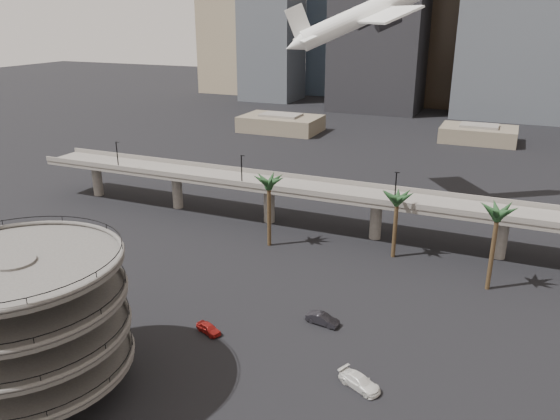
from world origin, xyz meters
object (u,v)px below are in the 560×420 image
at_px(car_a, 209,328).
at_px(car_b, 323,319).
at_px(overpass, 321,194).
at_px(airborne_jet, 375,10).
at_px(parking_ramp, 23,315).
at_px(car_c, 360,382).

height_order(car_a, car_b, car_b).
bearing_deg(overpass, airborne_jet, 74.43).
xyz_separation_m(airborne_jet, car_a, (-5.87, -57.28, -40.09)).
xyz_separation_m(airborne_jet, car_b, (7.35, -49.20, -39.99)).
xyz_separation_m(parking_ramp, airborne_jet, (17.57, 75.40, 30.92)).
bearing_deg(parking_ramp, car_b, 46.43).
xyz_separation_m(airborne_jet, car_c, (15.66, -60.30, -40.00)).
relative_size(parking_ramp, car_a, 5.63).
xyz_separation_m(parking_ramp, car_b, (24.92, 26.20, -9.07)).
distance_m(overpass, car_b, 35.51).
xyz_separation_m(overpass, car_c, (20.23, -43.90, -6.58)).
bearing_deg(car_a, airborne_jet, 15.91).
relative_size(overpass, car_a, 33.00).
relative_size(airborne_jet, car_b, 7.12).
distance_m(car_b, car_c, 13.87).
relative_size(car_a, car_b, 0.85).
relative_size(airborne_jet, car_a, 8.41).
bearing_deg(car_c, car_a, 106.72).
bearing_deg(car_c, airborne_jet, 39.27).
distance_m(car_a, car_c, 21.75).
relative_size(overpass, car_b, 27.94).
height_order(airborne_jet, car_c, airborne_jet).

